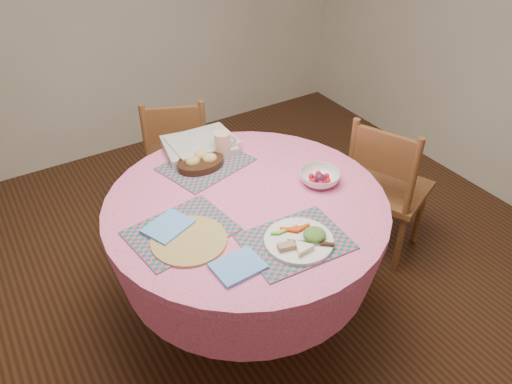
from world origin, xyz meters
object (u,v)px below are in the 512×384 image
(chair_right, at_px, (385,187))
(dinner_plate, at_px, (301,239))
(dining_table, at_px, (247,235))
(latte_mug, at_px, (223,144))
(wicker_trivet, at_px, (189,240))
(fruit_bowl, at_px, (320,178))
(bread_bowl, at_px, (201,161))
(chair_back, at_px, (178,155))

(chair_right, distance_m, dinner_plate, 1.00)
(dining_table, bearing_deg, latte_mug, 75.75)
(wicker_trivet, relative_size, fruit_bowl, 1.24)
(bread_bowl, bearing_deg, fruit_bowl, -45.41)
(chair_back, xyz_separation_m, latte_mug, (0.01, -0.59, 0.37))
(chair_back, height_order, dinner_plate, chair_back)
(dinner_plate, height_order, bread_bowl, bread_bowl)
(latte_mug, height_order, fruit_bowl, latte_mug)
(chair_back, height_order, fruit_bowl, chair_back)
(chair_right, xyz_separation_m, latte_mug, (-0.82, 0.34, 0.36))
(chair_back, relative_size, latte_mug, 6.90)
(fruit_bowl, bearing_deg, chair_back, 104.47)
(chair_back, bearing_deg, fruit_bowl, 128.45)
(dinner_plate, relative_size, latte_mug, 2.18)
(bread_bowl, bearing_deg, chair_right, -18.00)
(dinner_plate, distance_m, latte_mug, 0.73)
(dinner_plate, bearing_deg, bread_bowl, 96.86)
(chair_back, distance_m, bread_bowl, 0.72)
(chair_right, xyz_separation_m, chair_back, (-0.82, 0.93, -0.02))
(wicker_trivet, bearing_deg, dinner_plate, -33.34)
(chair_right, bearing_deg, chair_back, 18.31)
(bread_bowl, xyz_separation_m, fruit_bowl, (0.40, -0.40, -0.00))
(chair_right, bearing_deg, bread_bowl, 48.85)
(latte_mug, bearing_deg, dining_table, -104.25)
(latte_mug, distance_m, fruit_bowl, 0.51)
(dining_table, bearing_deg, fruit_bowl, -9.10)
(bread_bowl, distance_m, latte_mug, 0.15)
(chair_back, distance_m, fruit_bowl, 1.11)
(dining_table, xyz_separation_m, chair_right, (0.91, 0.04, -0.09))
(dining_table, distance_m, dinner_plate, 0.41)
(dining_table, relative_size, bread_bowl, 5.39)
(chair_right, height_order, chair_back, chair_right)
(fruit_bowl, bearing_deg, dining_table, 170.90)
(chair_right, xyz_separation_m, fruit_bowl, (-0.56, -0.09, 0.32))
(chair_right, height_order, dinner_plate, chair_right)
(dining_table, xyz_separation_m, chair_back, (0.09, 0.97, -0.11))
(chair_back, bearing_deg, chair_right, 155.45)
(dining_table, xyz_separation_m, latte_mug, (0.10, 0.38, 0.26))
(chair_back, relative_size, bread_bowl, 3.71)
(chair_back, bearing_deg, dinner_plate, 111.81)
(dining_table, height_order, chair_back, chair_back)
(dining_table, distance_m, latte_mug, 0.47)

